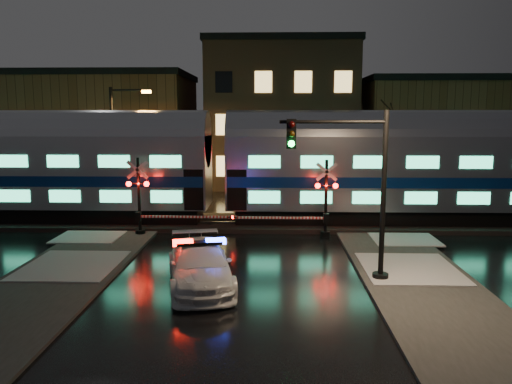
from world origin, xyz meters
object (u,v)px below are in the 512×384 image
crossing_signal_right (318,206)px  traffic_light (356,193)px  crossing_signal_left (146,204)px  streetlight (117,140)px  police_car (200,265)px

crossing_signal_right → traffic_light: 6.77m
crossing_signal_left → streetlight: size_ratio=0.72×
police_car → traffic_light: traffic_light is taller
crossing_signal_left → traffic_light: 11.29m
crossing_signal_right → streetlight: bearing=150.4°
police_car → crossing_signal_left: bearing=104.7°
crossing_signal_left → traffic_light: bearing=-35.7°
police_car → traffic_light: bearing=-5.6°
police_car → crossing_signal_left: size_ratio=1.01×
traffic_light → police_car: bearing=179.5°
police_car → crossing_signal_right: size_ratio=1.03×
crossing_signal_right → crossing_signal_left: size_ratio=0.98×
crossing_signal_left → streetlight: 8.01m
traffic_light → streetlight: 18.21m
police_car → traffic_light: 6.00m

